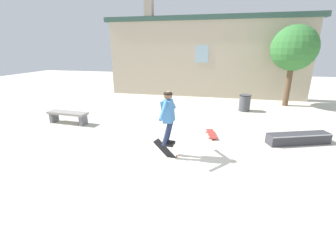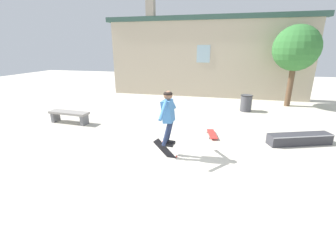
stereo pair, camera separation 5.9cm
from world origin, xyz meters
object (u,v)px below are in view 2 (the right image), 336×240
skate_ledge (299,139)px  skateboard_flipping (167,152)px  park_bench (69,115)px  trash_bin (246,103)px  skateboard_resting (212,134)px  skater (168,114)px  tree_right (296,49)px

skate_ledge → skateboard_flipping: 3.92m
skate_ledge → park_bench: bearing=159.0°
skate_ledge → skateboard_flipping: size_ratio=2.49×
park_bench → trash_bin: bearing=30.4°
skate_ledge → trash_bin: 3.59m
park_bench → skateboard_resting: 5.20m
skate_ledge → trash_bin: (-1.19, 3.38, 0.22)m
skater → tree_right: bearing=60.4°
skateboard_flipping → park_bench: bearing=150.2°
park_bench → trash_bin: trash_bin is taller
tree_right → park_bench: bearing=-151.2°
tree_right → park_bench: size_ratio=2.36×
skater → skateboard_resting: (1.03, 1.68, -1.08)m
trash_bin → skateboard_flipping: trash_bin is taller
skater → skate_ledge: bearing=29.3°
skate_ledge → trash_bin: size_ratio=2.58×
park_bench → skateboard_resting: bearing=2.9°
skate_ledge → skateboard_resting: (-2.48, 0.05, -0.09)m
skateboard_flipping → skateboard_resting: size_ratio=0.89×
trash_bin → skateboard_flipping: (-2.35, -5.06, -0.23)m
skate_ledge → skater: skater is taller
trash_bin → skater: skater is taller
skate_ledge → skateboard_flipping: (-3.54, -1.69, -0.01)m
park_bench → skater: 4.59m
tree_right → skater: 7.92m
tree_right → skateboard_resting: tree_right is taller
park_bench → skateboard_flipping: skateboard_flipping is taller
tree_right → park_bench: (-8.51, -4.68, -2.31)m
skateboard_resting → tree_right: bearing=-47.0°
skate_ledge → skater: (-3.52, -1.63, 0.99)m
trash_bin → skater: size_ratio=0.52×
park_bench → skateboard_flipping: (4.13, -1.83, -0.17)m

